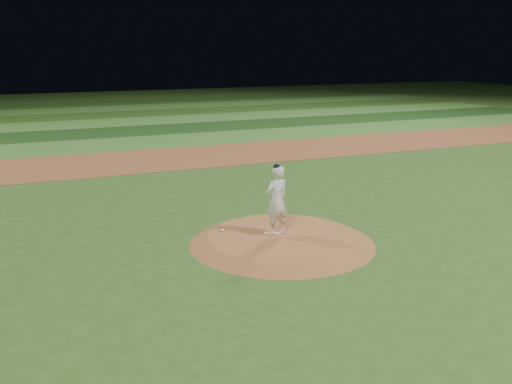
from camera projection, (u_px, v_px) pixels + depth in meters
name	position (u px, v px, depth m)	size (l,w,h in m)	color
ground	(282.00, 243.00, 16.96)	(120.00, 120.00, 0.00)	#2F571C
infield_dirt_band	(166.00, 159.00, 29.46)	(70.00, 6.00, 0.02)	brown
outfield_stripe_0	(144.00, 142.00, 34.37)	(70.00, 5.00, 0.02)	#3B742A
outfield_stripe_1	(129.00, 131.00, 38.83)	(70.00, 5.00, 0.02)	#194014
outfield_stripe_2	(116.00, 122.00, 43.30)	(70.00, 5.00, 0.02)	#3F7D2D
outfield_stripe_3	(106.00, 115.00, 47.76)	(70.00, 5.00, 0.02)	#284F19
outfield_stripe_4	(98.00, 109.00, 52.23)	(70.00, 5.00, 0.02)	#3E742A
outfield_stripe_5	(91.00, 104.00, 56.69)	(70.00, 5.00, 0.02)	#234D18
pitchers_mound	(282.00, 239.00, 16.93)	(5.50, 5.50, 0.25)	#9E5E31
pitching_rubber	(272.00, 233.00, 17.07)	(0.54, 0.13, 0.03)	white
rosin_bag	(222.00, 230.00, 17.24)	(0.14, 0.14, 0.07)	white
pitcher_on_mound	(277.00, 200.00, 16.72)	(0.86, 0.68, 2.14)	white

